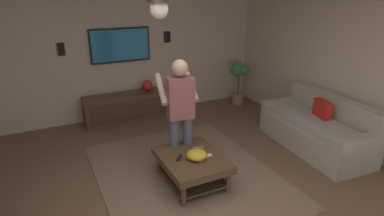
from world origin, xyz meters
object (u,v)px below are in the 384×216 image
person_standing (180,109)px  potted_plant_tall (238,77)px  book (197,157)px  vase_round (147,85)px  wall_speaker_right (61,49)px  remote_grey (198,148)px  tv (120,45)px  couch (317,130)px  media_console (128,107)px  remote_black (179,158)px  ceiling_fan (158,1)px  bowl (197,155)px  coffee_table (192,163)px  wall_speaker_left (167,37)px  remote_white (207,156)px

person_standing → potted_plant_tall: size_ratio=1.68×
book → vase_round: 2.68m
vase_round → wall_speaker_right: bearing=81.7°
remote_grey → wall_speaker_right: (2.66, 1.42, 1.07)m
tv → couch: bearing=41.5°
media_console → remote_black: size_ratio=11.33×
couch → ceiling_fan: size_ratio=1.64×
bowl → vase_round: size_ratio=1.23×
media_console → potted_plant_tall: (-0.12, -2.55, 0.34)m
person_standing → ceiling_fan: 1.96m
coffee_table → ceiling_fan: size_ratio=0.84×
vase_round → book: bearing=175.2°
couch → remote_black: bearing=4.0°
coffee_table → wall_speaker_right: bearing=23.8°
couch → vase_round: size_ratio=8.90×
person_standing → vase_round: person_standing is taller
remote_black → ceiling_fan: (-0.71, 0.48, 2.00)m
couch → tv: tv is taller
coffee_table → potted_plant_tall: 3.42m
remote_grey → wall_speaker_right: bearing=129.5°
media_console → book: 2.64m
bowl → book: (0.02, -0.02, -0.04)m
media_console → remote_black: media_console is taller
coffee_table → remote_grey: 0.26m
media_console → person_standing: 2.26m
couch → potted_plant_tall: bearing=-87.5°
media_console → wall_speaker_right: bearing=-103.3°
bowl → remote_grey: size_ratio=1.80×
potted_plant_tall → wall_speaker_right: size_ratio=4.43×
remote_black → book: bearing=-71.4°
couch → wall_speaker_right: bearing=-34.1°
potted_plant_tall → ceiling_fan: (-3.12, 3.04, 1.79)m
remote_grey → wall_speaker_right: 3.20m
bowl → remote_black: size_ratio=1.80×
coffee_table → wall_speaker_right: (2.82, 1.24, 1.18)m
tv → potted_plant_tall: (-0.36, -2.55, -0.86)m
wall_speaker_left → ceiling_fan: bearing=157.2°
tv → potted_plant_tall: size_ratio=1.20×
book → wall_speaker_right: bearing=168.7°
potted_plant_tall → remote_black: (-2.42, 2.56, -0.21)m
book → wall_speaker_left: size_ratio=1.00×
coffee_table → bowl: bowl is taller
bowl → book: 0.05m
potted_plant_tall → remote_white: (-2.53, 2.21, -0.21)m
tv → wall_speaker_left: size_ratio=5.29×
coffee_table → tv: 3.05m
vase_round → ceiling_fan: size_ratio=0.18×
person_standing → remote_grey: 0.60m
bowl → wall_speaker_right: size_ratio=1.23×
couch → media_console: 3.56m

